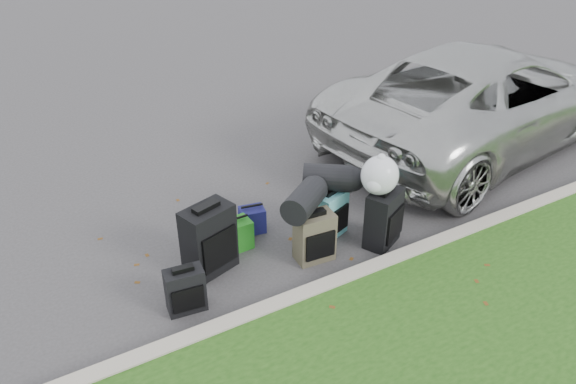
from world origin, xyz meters
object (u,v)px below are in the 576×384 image
suitcase_small_black (185,290)px  tote_green (237,234)px  suitcase_teal (330,214)px  suv (484,96)px  suitcase_large_black_right (383,218)px  tote_navy (252,220)px  suitcase_large_black_left (209,240)px  suitcase_olive (315,237)px

suitcase_small_black → tote_green: (0.89, 0.69, -0.06)m
tote_green → suitcase_teal: bearing=-18.1°
suv → suitcase_large_black_right: suv is taller
suitcase_small_black → tote_green: bearing=44.8°
suitcase_large_black_right → tote_navy: (-1.20, 0.98, -0.19)m
suitcase_small_black → suitcase_large_black_right: (2.39, -0.07, 0.11)m
suitcase_small_black → suitcase_large_black_left: 0.68m
suitcase_small_black → suitcase_olive: size_ratio=0.82×
suitcase_olive → suv: bearing=23.2°
suitcase_large_black_right → suitcase_teal: bearing=107.8°
suitcase_small_black → suitcase_large_black_right: 2.40m
suitcase_olive → tote_navy: 0.92m
suitcase_large_black_right → tote_navy: 1.56m
suv → suitcase_large_black_left: (-4.97, -0.89, -0.38)m
suitcase_large_black_left → tote_navy: 0.88m
suitcase_large_black_left → suitcase_small_black: bearing=-151.4°
suv → tote_green: bearing=89.9°
suitcase_large_black_left → suitcase_teal: suitcase_large_black_left is taller
suitcase_olive → suitcase_large_black_right: bearing=-5.0°
suitcase_large_black_left → suitcase_olive: suitcase_large_black_left is taller
suitcase_small_black → suitcase_teal: suitcase_teal is taller
suitcase_large_black_right → suitcase_olive: bearing=144.2°
suitcase_large_black_left → suitcase_large_black_right: bearing=-32.9°
suitcase_small_black → suv: bearing=21.0°
suitcase_large_black_left → tote_green: suitcase_large_black_left is taller
suv → suitcase_olive: 4.12m
suv → tote_green: 4.63m
tote_green → suitcase_large_black_right: bearing=-28.7°
suitcase_large_black_right → tote_green: size_ratio=1.94×
suitcase_teal → suitcase_large_black_right: size_ratio=0.83×
suv → tote_navy: size_ratio=17.69×
suitcase_small_black → suitcase_teal: 2.00m
suitcase_large_black_left → tote_green: bearing=10.0°
suitcase_olive → tote_green: suitcase_olive is taller
suitcase_large_black_right → tote_navy: size_ratio=2.21×
suitcase_small_black → tote_navy: 1.50m
suv → tote_navy: suv is taller
suitcase_large_black_right → tote_green: (-1.50, 0.76, -0.17)m
tote_green → tote_navy: 0.37m
tote_navy → tote_green: bearing=-133.6°
suitcase_olive → suitcase_small_black: bearing=-172.5°
suv → suitcase_large_black_right: size_ratio=8.01×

